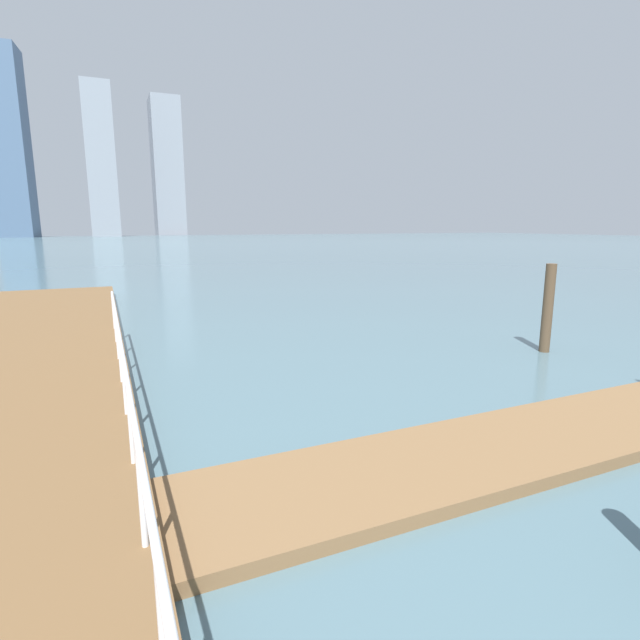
% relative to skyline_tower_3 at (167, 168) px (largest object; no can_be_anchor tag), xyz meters
% --- Properties ---
extents(ground_plane, '(300.00, 300.00, 0.00)m').
position_rel_skyline_tower_3_xyz_m(ground_plane, '(-18.61, -159.80, -21.84)').
color(ground_plane, slate).
extents(floating_dock, '(14.88, 2.00, 0.18)m').
position_rel_skyline_tower_3_xyz_m(floating_dock, '(-14.67, -170.07, -21.75)').
color(floating_dock, olive).
rests_on(floating_dock, ground_plane).
extents(boardwalk_railing, '(0.06, 22.57, 1.08)m').
position_rel_skyline_tower_3_xyz_m(boardwalk_railing, '(-21.76, -171.61, -20.60)').
color(boardwalk_railing, white).
rests_on(boardwalk_railing, boardwalk).
extents(dock_piling_1, '(0.26, 0.26, 2.32)m').
position_rel_skyline_tower_3_xyz_m(dock_piling_1, '(-11.44, -166.06, -20.68)').
color(dock_piling_1, brown).
rests_on(dock_piling_1, ground_plane).
extents(skyline_tower_1, '(9.32, 11.14, 48.55)m').
position_rel_skyline_tower_3_xyz_m(skyline_tower_1, '(-42.14, -18.00, 2.43)').
color(skyline_tower_1, slate).
rests_on(skyline_tower_1, ground_plane).
extents(skyline_tower_2, '(7.65, 12.30, 41.75)m').
position_rel_skyline_tower_3_xyz_m(skyline_tower_2, '(-20.31, -17.58, -0.97)').
color(skyline_tower_2, '#8C939E').
rests_on(skyline_tower_2, ground_plane).
extents(skyline_tower_3, '(9.37, 13.76, 43.68)m').
position_rel_skyline_tower_3_xyz_m(skyline_tower_3, '(0.00, 0.00, 0.00)').
color(skyline_tower_3, '#8C939E').
rests_on(skyline_tower_3, ground_plane).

